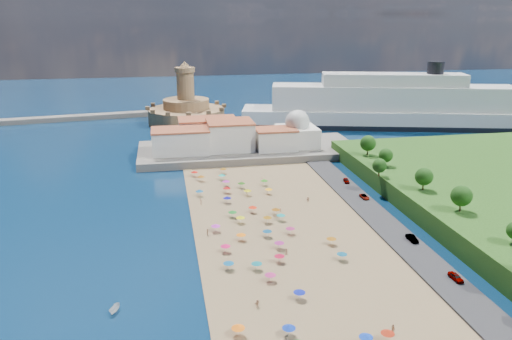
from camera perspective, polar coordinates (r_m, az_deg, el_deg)
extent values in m
plane|color=#071938|center=(138.21, 0.29, -6.32)|extent=(700.00, 700.00, 0.00)
cube|color=#59544C|center=(207.32, -0.83, 2.28)|extent=(90.00, 36.00, 3.00)
cube|color=#59544C|center=(238.80, -7.51, 4.09)|extent=(18.00, 70.00, 2.40)
cube|color=silver|center=(199.19, -8.61, 3.24)|extent=(22.00, 14.00, 9.00)
cube|color=silver|center=(202.50, -2.98, 3.94)|extent=(18.00, 16.00, 11.00)
cube|color=silver|center=(202.16, 2.25, 3.48)|extent=(16.00, 12.00, 8.00)
cube|color=silver|center=(213.37, -5.55, 4.44)|extent=(24.00, 14.00, 10.00)
cube|color=silver|center=(208.32, 4.70, 3.86)|extent=(16.00, 16.00, 8.00)
sphere|color=silver|center=(207.00, 4.74, 5.47)|extent=(10.00, 10.00, 10.00)
cylinder|color=silver|center=(206.25, 4.76, 6.51)|extent=(1.20, 1.20, 1.60)
cylinder|color=#A27C51|center=(267.50, -7.93, 6.12)|extent=(40.00, 40.00, 8.00)
cylinder|color=#A27C51|center=(266.32, -7.98, 7.49)|extent=(24.00, 24.00, 5.00)
cylinder|color=#A27C51|center=(264.88, -8.07, 9.52)|extent=(9.00, 9.00, 14.00)
cylinder|color=#A27C51|center=(263.90, -8.15, 11.28)|extent=(10.40, 10.40, 2.40)
cone|color=#A27C51|center=(263.64, -8.17, 11.86)|extent=(6.00, 6.00, 3.00)
cube|color=black|center=(266.60, 15.03, 5.04)|extent=(152.90, 59.78, 2.45)
cube|color=silver|center=(265.95, 15.09, 5.74)|extent=(151.83, 59.14, 9.06)
cube|color=silver|center=(264.12, 15.27, 7.99)|extent=(121.56, 47.70, 12.09)
cube|color=silver|center=(262.88, 15.43, 9.93)|extent=(71.79, 31.24, 6.04)
cylinder|color=black|center=(266.97, 19.85, 10.95)|extent=(8.06, 8.06, 6.04)
cylinder|color=gray|center=(93.90, 12.43, -18.44)|extent=(0.07, 0.07, 2.00)
cone|color=#0E37B9|center=(93.38, 12.46, -17.99)|extent=(2.50, 2.50, 0.60)
cylinder|color=gray|center=(142.27, -2.70, -5.08)|extent=(0.07, 0.07, 2.00)
cone|color=#147521|center=(141.93, -2.71, -4.74)|extent=(2.50, 2.50, 0.60)
cylinder|color=gray|center=(161.34, -3.35, -2.31)|extent=(0.07, 0.07, 2.00)
cone|color=#B00E0E|center=(161.04, -3.36, -2.01)|extent=(2.50, 2.50, 0.60)
cylinder|color=gray|center=(158.87, -0.98, -2.60)|extent=(0.07, 0.07, 2.00)
cone|color=#CBC20B|center=(158.57, -0.98, -2.30)|extent=(2.50, 2.50, 0.60)
cylinder|color=gray|center=(94.23, 3.77, -17.88)|extent=(0.07, 0.07, 2.00)
cone|color=#0C2B9E|center=(93.71, 3.78, -17.43)|extent=(2.50, 2.50, 0.60)
cylinder|color=gray|center=(160.12, 1.46, -2.44)|extent=(0.07, 0.07, 2.00)
cone|color=#FFAA0D|center=(159.82, 1.46, -2.14)|extent=(2.50, 2.50, 0.60)
cylinder|color=gray|center=(117.90, 2.70, -10.07)|extent=(0.07, 0.07, 2.00)
cone|color=#B20E31|center=(117.48, 2.70, -9.68)|extent=(2.50, 2.50, 0.60)
cylinder|color=gray|center=(167.90, -3.43, -1.51)|extent=(0.07, 0.07, 2.00)
cone|color=#AA24A2|center=(167.61, -3.44, -1.22)|extent=(2.50, 2.50, 0.60)
cylinder|color=gray|center=(114.86, -3.14, -10.87)|extent=(0.07, 0.07, 2.00)
cone|color=#0A588E|center=(114.44, -3.15, -10.47)|extent=(2.50, 2.50, 0.60)
cylinder|color=gray|center=(174.20, -3.91, -0.81)|extent=(0.07, 0.07, 2.00)
cone|color=#109887|center=(173.92, -3.91, -0.53)|extent=(2.50, 2.50, 0.60)
cylinder|color=gray|center=(132.09, 3.93, -6.94)|extent=(0.07, 0.07, 2.00)
cone|color=#9B215D|center=(131.72, 3.94, -6.58)|extent=(2.50, 2.50, 0.60)
cylinder|color=gray|center=(122.61, -3.50, -8.95)|extent=(0.07, 0.07, 2.00)
cone|color=#D51157|center=(122.21, -3.51, -8.57)|extent=(2.50, 2.50, 0.60)
cylinder|color=gray|center=(165.71, -1.68, -1.75)|extent=(0.07, 0.07, 2.00)
cone|color=#226111|center=(165.42, -1.68, -1.45)|extent=(2.50, 2.50, 0.60)
cylinder|color=gray|center=(181.04, -3.76, -0.10)|extent=(0.07, 0.07, 2.00)
cone|color=#955C0D|center=(180.77, -3.77, 0.17)|extent=(2.50, 2.50, 0.60)
cylinder|color=gray|center=(152.94, -3.32, -3.44)|extent=(0.07, 0.07, 2.00)
cone|color=#0D0A8E|center=(152.62, -3.33, -3.13)|extent=(2.50, 2.50, 0.60)
cylinder|color=gray|center=(94.09, -2.05, -17.90)|extent=(0.07, 0.07, 2.00)
cone|color=orange|center=(93.58, -2.06, -17.45)|extent=(2.50, 2.50, 0.60)
cylinder|color=gray|center=(104.42, 4.97, -14.04)|extent=(0.07, 0.07, 2.00)
cone|color=#0C199F|center=(103.95, 4.98, -13.62)|extent=(2.50, 2.50, 0.60)
cylinder|color=gray|center=(159.39, -6.48, -2.65)|extent=(0.07, 0.07, 2.00)
cone|color=navy|center=(159.08, -6.49, -2.34)|extent=(2.50, 2.50, 0.60)
cylinder|color=gray|center=(120.39, 9.79, -9.71)|extent=(0.07, 0.07, 2.00)
cone|color=#0D587C|center=(119.98, 9.81, -9.33)|extent=(2.50, 2.50, 0.60)
cylinder|color=gray|center=(128.27, -1.72, -7.68)|extent=(0.07, 0.07, 2.00)
cone|color=orange|center=(127.89, -1.72, -7.31)|extent=(2.50, 2.50, 0.60)
cylinder|color=gray|center=(145.44, -0.38, -4.54)|extent=(0.07, 0.07, 2.00)
cone|color=red|center=(145.11, -0.38, -4.21)|extent=(2.50, 2.50, 0.60)
cylinder|color=gray|center=(138.56, 1.31, -5.70)|extent=(0.07, 0.07, 2.00)
cone|color=#925F0D|center=(138.21, 1.31, -5.35)|extent=(2.50, 2.50, 0.60)
cylinder|color=gray|center=(110.14, 1.65, -12.18)|extent=(0.07, 0.07, 2.00)
cone|color=#B0256B|center=(109.69, 1.65, -11.77)|extent=(2.50, 2.50, 0.60)
cylinder|color=gray|center=(144.02, 2.28, -4.78)|extent=(0.07, 0.07, 2.00)
cone|color=#8B4E0C|center=(143.69, 2.28, -4.45)|extent=(2.50, 2.50, 0.60)
cylinder|color=gray|center=(114.57, 0.07, -10.92)|extent=(0.07, 0.07, 2.00)
cone|color=#0D6E78|center=(114.15, 0.07, -10.52)|extent=(2.50, 2.50, 0.60)
cylinder|color=gray|center=(178.50, -7.04, -0.46)|extent=(0.07, 0.07, 2.00)
cone|color=red|center=(178.23, -7.05, -0.18)|extent=(2.50, 2.50, 0.60)
cylinder|color=gray|center=(133.64, -4.62, -6.65)|extent=(0.07, 0.07, 2.00)
cone|color=#C92BC7|center=(133.28, -4.63, -6.30)|extent=(2.50, 2.50, 0.60)
cylinder|color=gray|center=(140.18, 2.87, -5.43)|extent=(0.07, 0.07, 2.00)
cone|color=teal|center=(139.84, 2.87, -5.09)|extent=(2.50, 2.50, 0.60)
cylinder|color=gray|center=(127.54, 8.60, -8.03)|extent=(0.07, 0.07, 2.00)
cone|color=#9E5C0E|center=(127.15, 8.62, -7.67)|extent=(2.50, 2.50, 0.60)
cylinder|color=gray|center=(173.37, -6.30, -0.97)|extent=(0.07, 0.07, 2.00)
cone|color=#9B560E|center=(173.09, -6.31, -0.69)|extent=(2.50, 2.50, 0.60)
cylinder|color=gray|center=(95.64, 14.78, -17.90)|extent=(0.07, 0.07, 2.00)
cone|color=#A5220D|center=(95.13, 14.83, -17.45)|extent=(2.50, 2.50, 0.60)
cylinder|color=gray|center=(138.51, -1.79, -5.71)|extent=(0.07, 0.07, 2.00)
cone|color=#D5D70B|center=(138.15, -1.79, -5.37)|extent=(2.50, 2.50, 0.60)
cylinder|color=gray|center=(168.20, 0.96, -1.45)|extent=(0.07, 0.07, 2.00)
cone|color=#247F16|center=(167.91, 0.96, -1.16)|extent=(2.50, 2.50, 0.60)
cylinder|color=gray|center=(124.13, 2.68, -8.58)|extent=(0.07, 0.07, 2.00)
cone|color=#9F2279|center=(123.74, 2.68, -8.21)|extent=(2.50, 2.50, 0.60)
cylinder|color=gray|center=(130.25, 1.29, -7.27)|extent=(0.07, 0.07, 2.00)
cone|color=navy|center=(129.87, 1.30, -6.90)|extent=(2.50, 2.50, 0.60)
imported|color=tan|center=(152.21, -6.33, -3.65)|extent=(1.23, 1.40, 1.88)
imported|color=tan|center=(121.66, 3.50, -9.26)|extent=(0.92, 0.96, 1.65)
imported|color=tan|center=(101.76, 0.16, -14.99)|extent=(1.63, 1.15, 1.69)
imported|color=tan|center=(145.81, 2.82, -4.59)|extent=(0.61, 0.69, 1.57)
imported|color=tan|center=(154.51, 5.96, -3.36)|extent=(1.58, 0.99, 1.63)
imported|color=tan|center=(97.87, 15.37, -17.09)|extent=(0.63, 1.16, 1.87)
imported|color=tan|center=(132.03, -5.52, -7.04)|extent=(0.91, 1.04, 1.80)
imported|color=tan|center=(171.91, 0.71, -1.09)|extent=(0.95, 1.21, 1.65)
imported|color=tan|center=(160.85, -1.15, -2.41)|extent=(0.92, 1.00, 1.64)
imported|color=white|center=(104.45, -15.85, -15.08)|extent=(2.48, 3.69, 1.34)
imported|color=gray|center=(133.17, 17.41, -7.46)|extent=(1.67, 4.43, 1.44)
imported|color=gray|center=(118.14, 21.87, -11.27)|extent=(1.95, 4.26, 1.42)
imported|color=gray|center=(158.92, 12.28, -2.99)|extent=(2.08, 4.38, 1.21)
imported|color=gray|center=(172.63, 10.29, -1.19)|extent=(2.28, 4.25, 1.38)
cylinder|color=#382314|center=(141.66, 22.31, -3.80)|extent=(0.50, 0.50, 3.08)
sphere|color=#14380F|center=(140.74, 22.43, -2.74)|extent=(5.55, 5.55, 5.55)
cylinder|color=#382314|center=(154.96, 18.56, -1.63)|extent=(0.50, 0.50, 2.92)
sphere|color=#14380F|center=(154.16, 18.66, -0.71)|extent=(5.26, 5.26, 5.26)
cylinder|color=#382314|center=(163.90, 13.88, -0.27)|extent=(0.50, 0.50, 2.54)
sphere|color=#14380F|center=(163.24, 13.94, 0.50)|extent=(4.58, 4.58, 4.58)
cylinder|color=#382314|center=(175.73, 14.57, 0.89)|extent=(0.50, 0.50, 2.67)
sphere|color=#14380F|center=(175.08, 14.63, 1.65)|extent=(4.81, 4.81, 4.81)
cylinder|color=#382314|center=(187.66, 12.62, 2.16)|extent=(0.50, 0.50, 3.19)
sphere|color=#14380F|center=(186.94, 12.68, 3.01)|extent=(5.75, 5.75, 5.75)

